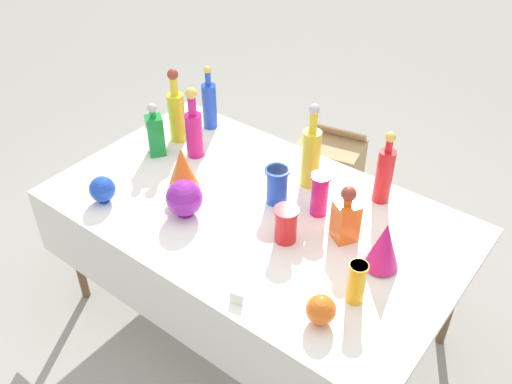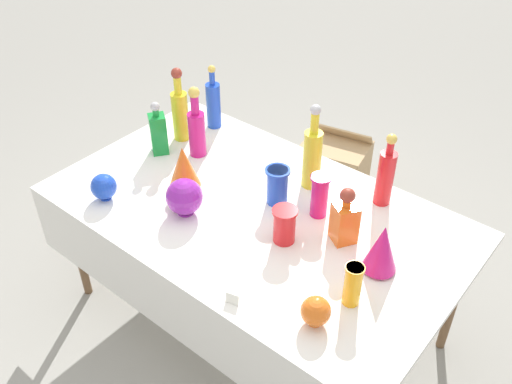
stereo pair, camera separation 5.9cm
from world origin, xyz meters
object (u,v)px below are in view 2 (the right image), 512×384
(tall_bottle_2, at_px, (180,111))
(fluted_vase_0, at_px, (184,167))
(tall_bottle_0, at_px, (386,175))
(round_bowl_0, at_px, (104,187))
(tall_bottle_4, at_px, (312,155))
(slender_vase_0, at_px, (320,194))
(slender_vase_1, at_px, (284,224))
(tall_bottle_1, at_px, (197,129))
(square_decanter_1, at_px, (158,132))
(square_decanter_0, at_px, (345,219))
(slender_vase_2, at_px, (277,185))
(fluted_vase_1, at_px, (382,248))
(round_bowl_2, at_px, (184,197))
(round_bowl_1, at_px, (316,311))
(slender_vase_3, at_px, (353,284))
(tall_bottle_3, at_px, (213,103))
(cardboard_box_behind_left, at_px, (334,167))

(tall_bottle_2, distance_m, fluted_vase_0, 0.45)
(tall_bottle_0, bearing_deg, round_bowl_0, -141.86)
(tall_bottle_4, height_order, slender_vase_0, tall_bottle_4)
(slender_vase_1, bearing_deg, tall_bottle_0, 68.85)
(tall_bottle_2, height_order, tall_bottle_4, tall_bottle_4)
(tall_bottle_1, height_order, square_decanter_1, tall_bottle_1)
(square_decanter_0, relative_size, slender_vase_1, 1.63)
(slender_vase_2, height_order, fluted_vase_1, fluted_vase_1)
(fluted_vase_1, distance_m, round_bowl_2, 0.90)
(tall_bottle_2, relative_size, square_decanter_0, 1.52)
(tall_bottle_2, xyz_separation_m, slender_vase_0, (0.95, -0.07, -0.05))
(round_bowl_1, bearing_deg, fluted_vase_1, 83.64)
(square_decanter_0, relative_size, slender_vase_3, 1.46)
(slender_vase_2, relative_size, fluted_vase_0, 0.82)
(fluted_vase_0, distance_m, round_bowl_2, 0.20)
(tall_bottle_3, xyz_separation_m, slender_vase_1, (0.88, -0.51, -0.05))
(slender_vase_1, xyz_separation_m, round_bowl_1, (0.36, -0.29, -0.03))
(tall_bottle_0, relative_size, tall_bottle_2, 0.90)
(slender_vase_1, distance_m, round_bowl_2, 0.48)
(tall_bottle_4, relative_size, fluted_vase_0, 1.95)
(fluted_vase_1, bearing_deg, round_bowl_1, -96.36)
(slender_vase_1, distance_m, slender_vase_2, 0.27)
(tall_bottle_2, height_order, square_decanter_1, tall_bottle_2)
(slender_vase_0, bearing_deg, tall_bottle_4, 134.01)
(tall_bottle_2, bearing_deg, slender_vase_0, -4.21)
(tall_bottle_3, xyz_separation_m, fluted_vase_1, (1.29, -0.41, -0.03))
(tall_bottle_1, relative_size, fluted_vase_0, 1.72)
(tall_bottle_3, relative_size, fluted_vase_0, 1.63)
(slender_vase_0, bearing_deg, square_decanter_1, -173.83)
(slender_vase_3, bearing_deg, round_bowl_0, -171.56)
(slender_vase_0, bearing_deg, fluted_vase_0, -159.13)
(slender_vase_1, bearing_deg, square_decanter_0, 40.40)
(tall_bottle_4, distance_m, square_decanter_1, 0.83)
(tall_bottle_4, height_order, square_decanter_1, tall_bottle_4)
(slender_vase_0, distance_m, slender_vase_2, 0.21)
(slender_vase_1, distance_m, fluted_vase_1, 0.42)
(tall_bottle_1, relative_size, cardboard_box_behind_left, 0.79)
(tall_bottle_3, bearing_deg, slender_vase_1, -30.20)
(fluted_vase_1, relative_size, round_bowl_0, 1.75)
(tall_bottle_1, bearing_deg, fluted_vase_1, -7.21)
(tall_bottle_0, height_order, tall_bottle_1, tall_bottle_1)
(tall_bottle_1, height_order, round_bowl_1, tall_bottle_1)
(slender_vase_3, bearing_deg, slender_vase_0, 137.89)
(slender_vase_3, height_order, round_bowl_1, slender_vase_3)
(square_decanter_1, distance_m, round_bowl_2, 0.54)
(slender_vase_1, relative_size, fluted_vase_1, 0.73)
(square_decanter_0, xyz_separation_m, slender_vase_1, (-0.19, -0.16, -0.02))
(square_decanter_0, relative_size, fluted_vase_0, 1.20)
(square_decanter_0, bearing_deg, tall_bottle_0, 89.95)
(round_bowl_1, bearing_deg, round_bowl_2, 169.53)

